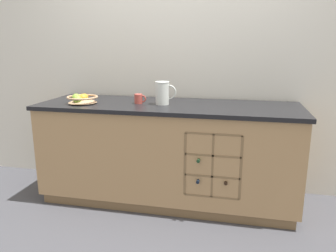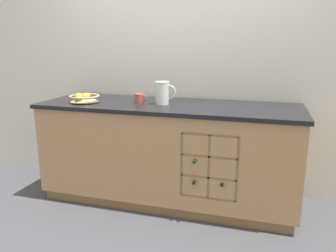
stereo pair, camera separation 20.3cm
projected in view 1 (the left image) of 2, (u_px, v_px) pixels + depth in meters
The scene contains 6 objects.
ground_plane at pixel (168, 198), 3.10m from camera, with size 14.00×14.00×0.00m, color #424247.
back_wall at pixel (177, 59), 3.19m from camera, with size 4.66×0.06×2.55m, color silver.
kitchen_island at pixel (168, 152), 2.99m from camera, with size 2.30×0.76×0.91m.
fruit_bowl at pixel (82, 99), 2.90m from camera, with size 0.27×0.27×0.09m.
white_pitcher at pixel (163, 93), 2.85m from camera, with size 0.19×0.12×0.20m.
ceramic_mug at pixel (139, 99), 2.90m from camera, with size 0.11×0.07×0.08m.
Camera 1 is at (0.61, -2.78, 1.41)m, focal length 35.00 mm.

